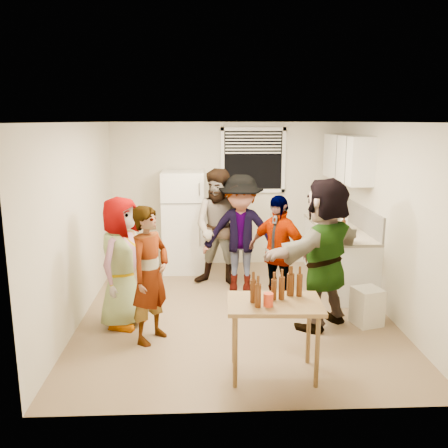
{
  "coord_description": "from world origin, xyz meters",
  "views": [
    {
      "loc": [
        -0.41,
        -5.98,
        2.52
      ],
      "look_at": [
        -0.14,
        0.28,
        1.15
      ],
      "focal_mm": 38.0,
      "sensor_mm": 36.0,
      "label": 1
    }
  ],
  "objects_px": {
    "red_cup": "(268,306)",
    "guest_back_left": "(221,285)",
    "blue_cup": "(335,236)",
    "beer_bottle_table": "(274,299)",
    "guest_black": "(276,306)",
    "guest_back_right": "(240,289)",
    "beer_bottle_counter": "(343,235)",
    "kettle": "(331,223)",
    "guest_stripe": "(152,339)",
    "guest_grey": "(125,324)",
    "refrigerator": "(184,222)",
    "trash_bin": "(367,305)",
    "wine_bottle": "(327,215)",
    "guest_orange": "(321,325)",
    "serving_table": "(273,374)"
  },
  "relations": [
    {
      "from": "blue_cup",
      "to": "beer_bottle_table",
      "type": "xyz_separation_m",
      "value": [
        -1.18,
        -2.09,
        -0.12
      ]
    },
    {
      "from": "beer_bottle_counter",
      "to": "beer_bottle_table",
      "type": "xyz_separation_m",
      "value": [
        -1.32,
        -2.15,
        -0.12
      ]
    },
    {
      "from": "blue_cup",
      "to": "guest_black",
      "type": "xyz_separation_m",
      "value": [
        -0.88,
        -0.36,
        -0.9
      ]
    },
    {
      "from": "beer_bottle_table",
      "to": "guest_back_right",
      "type": "xyz_separation_m",
      "value": [
        -0.14,
        2.44,
        -0.78
      ]
    },
    {
      "from": "beer_bottle_table",
      "to": "guest_orange",
      "type": "relative_size",
      "value": 0.11
    },
    {
      "from": "beer_bottle_table",
      "to": "guest_grey",
      "type": "relative_size",
      "value": 0.13
    },
    {
      "from": "refrigerator",
      "to": "blue_cup",
      "type": "distance_m",
      "value": 2.59
    },
    {
      "from": "serving_table",
      "to": "red_cup",
      "type": "relative_size",
      "value": 7.18
    },
    {
      "from": "refrigerator",
      "to": "guest_back_right",
      "type": "bearing_deg",
      "value": -48.6
    },
    {
      "from": "red_cup",
      "to": "guest_back_left",
      "type": "distance_m",
      "value": 2.94
    },
    {
      "from": "refrigerator",
      "to": "beer_bottle_table",
      "type": "relative_size",
      "value": 8.09
    },
    {
      "from": "blue_cup",
      "to": "trash_bin",
      "type": "xyz_separation_m",
      "value": [
        0.17,
        -1.0,
        -0.65
      ]
    },
    {
      "from": "guest_back_right",
      "to": "beer_bottle_table",
      "type": "bearing_deg",
      "value": -78.36
    },
    {
      "from": "guest_back_left",
      "to": "guest_orange",
      "type": "distance_m",
      "value": 1.97
    },
    {
      "from": "wine_bottle",
      "to": "serving_table",
      "type": "relative_size",
      "value": 0.33
    },
    {
      "from": "kettle",
      "to": "guest_black",
      "type": "distance_m",
      "value": 1.88
    },
    {
      "from": "blue_cup",
      "to": "guest_orange",
      "type": "relative_size",
      "value": 0.06
    },
    {
      "from": "beer_bottle_counter",
      "to": "serving_table",
      "type": "distance_m",
      "value": 2.73
    },
    {
      "from": "red_cup",
      "to": "guest_stripe",
      "type": "relative_size",
      "value": 0.08
    },
    {
      "from": "guest_grey",
      "to": "guest_black",
      "type": "relative_size",
      "value": 1.05
    },
    {
      "from": "guest_back_right",
      "to": "guest_black",
      "type": "relative_size",
      "value": 1.12
    },
    {
      "from": "refrigerator",
      "to": "guest_stripe",
      "type": "xyz_separation_m",
      "value": [
        -0.28,
        -2.67,
        -0.85
      ]
    },
    {
      "from": "red_cup",
      "to": "refrigerator",
      "type": "bearing_deg",
      "value": 104.72
    },
    {
      "from": "blue_cup",
      "to": "guest_black",
      "type": "height_order",
      "value": "blue_cup"
    },
    {
      "from": "beer_bottle_counter",
      "to": "serving_table",
      "type": "bearing_deg",
      "value": -120.88
    },
    {
      "from": "refrigerator",
      "to": "guest_orange",
      "type": "distance_m",
      "value": 3.09
    },
    {
      "from": "guest_grey",
      "to": "red_cup",
      "type": "bearing_deg",
      "value": -108.46
    },
    {
      "from": "wine_bottle",
      "to": "guest_grey",
      "type": "height_order",
      "value": "wine_bottle"
    },
    {
      "from": "kettle",
      "to": "wine_bottle",
      "type": "relative_size",
      "value": 0.85
    },
    {
      "from": "trash_bin",
      "to": "serving_table",
      "type": "xyz_separation_m",
      "value": [
        -1.36,
        -1.16,
        -0.25
      ]
    },
    {
      "from": "wine_bottle",
      "to": "red_cup",
      "type": "distance_m",
      "value": 4.1
    },
    {
      "from": "refrigerator",
      "to": "guest_back_right",
      "type": "distance_m",
      "value": 1.59
    },
    {
      "from": "trash_bin",
      "to": "wine_bottle",
      "type": "bearing_deg",
      "value": 87.33
    },
    {
      "from": "red_cup",
      "to": "guest_orange",
      "type": "height_order",
      "value": "red_cup"
    },
    {
      "from": "refrigerator",
      "to": "beer_bottle_counter",
      "type": "bearing_deg",
      "value": -28.88
    },
    {
      "from": "blue_cup",
      "to": "guest_back_right",
      "type": "bearing_deg",
      "value": 165.38
    },
    {
      "from": "beer_bottle_counter",
      "to": "guest_back_right",
      "type": "height_order",
      "value": "beer_bottle_counter"
    },
    {
      "from": "serving_table",
      "to": "guest_orange",
      "type": "relative_size",
      "value": 0.49
    },
    {
      "from": "guest_black",
      "to": "trash_bin",
      "type": "bearing_deg",
      "value": 10.48
    },
    {
      "from": "kettle",
      "to": "trash_bin",
      "type": "height_order",
      "value": "kettle"
    },
    {
      "from": "kettle",
      "to": "guest_back_right",
      "type": "relative_size",
      "value": 0.15
    },
    {
      "from": "beer_bottle_counter",
      "to": "trash_bin",
      "type": "bearing_deg",
      "value": -88.26
    },
    {
      "from": "kettle",
      "to": "guest_stripe",
      "type": "height_order",
      "value": "kettle"
    },
    {
      "from": "red_cup",
      "to": "beer_bottle_table",
      "type": "bearing_deg",
      "value": 65.11
    },
    {
      "from": "blue_cup",
      "to": "trash_bin",
      "type": "bearing_deg",
      "value": -80.24
    },
    {
      "from": "kettle",
      "to": "wine_bottle",
      "type": "bearing_deg",
      "value": 97.09
    },
    {
      "from": "refrigerator",
      "to": "guest_black",
      "type": "height_order",
      "value": "refrigerator"
    },
    {
      "from": "guest_back_right",
      "to": "beer_bottle_counter",
      "type": "bearing_deg",
      "value": -2.8
    },
    {
      "from": "blue_cup",
      "to": "beer_bottle_table",
      "type": "height_order",
      "value": "blue_cup"
    },
    {
      "from": "guest_back_right",
      "to": "guest_orange",
      "type": "height_order",
      "value": "guest_back_right"
    }
  ]
}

